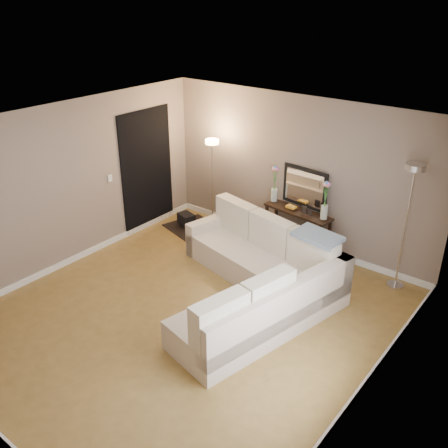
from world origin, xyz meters
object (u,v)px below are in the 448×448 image
Objects in this scene: console_table at (293,227)px; floor_lamp_unlit at (409,203)px; floor_lamp_lit at (212,167)px; sectional_sofa at (259,276)px.

console_table is 0.64× the size of floor_lamp_unlit.
floor_lamp_unlit is (1.85, -0.05, 0.95)m from console_table.
floor_lamp_unlit reaches higher than floor_lamp_lit.
console_table is 2.08m from floor_lamp_unlit.
floor_lamp_lit is at bearing -173.43° from console_table.
floor_lamp_lit reaches higher than console_table.
floor_lamp_unlit is (1.47, 1.53, 1.02)m from sectional_sofa.
floor_lamp_unlit reaches higher than sectional_sofa.
floor_lamp_lit is at bearing 145.10° from sectional_sofa.
sectional_sofa is 2.48× the size of console_table.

